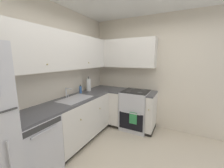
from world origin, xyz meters
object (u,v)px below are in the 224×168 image
paper_towel_roll (89,85)px  soap_bottle (80,90)px  dishwasher (32,147)px  oven_range (135,110)px

paper_towel_roll → soap_bottle: bearing=175.8°
dishwasher → oven_range: size_ratio=0.83×
oven_range → paper_towel_roll: size_ratio=3.04×
oven_range → soap_bottle: 1.39m
soap_bottle → paper_towel_roll: (0.27, -0.02, 0.06)m
paper_towel_roll → oven_range: bearing=-65.9°
dishwasher → soap_bottle: 1.42m
soap_bottle → oven_range: bearing=-55.1°
oven_range → paper_towel_roll: 1.28m
dishwasher → soap_bottle: bearing=7.9°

